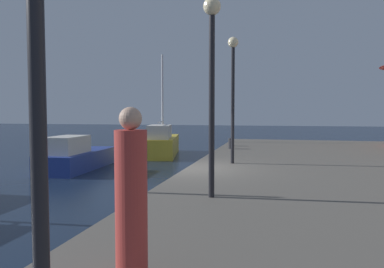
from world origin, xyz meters
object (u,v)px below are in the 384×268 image
Objects in this scene: lamp_post_mid_promenade at (212,61)px; bollard_south at (231,142)px; person_far_corner at (131,198)px; sailboat_yellow at (162,143)px; bollard_north at (231,145)px; lamp_post_far_end at (233,77)px; motorboat_blue at (76,157)px.

bollard_south is (-1.01, 11.71, -2.59)m from lamp_post_mid_promenade.
person_far_corner is (-0.18, -3.89, -1.95)m from lamp_post_mid_promenade.
bollard_north is at bearing -34.96° from sailboat_yellow.
lamp_post_mid_promenade is at bearing -68.42° from sailboat_yellow.
lamp_post_far_end is 5.78m from bollard_north.
motorboat_blue is at bearing 134.98° from lamp_post_mid_promenade.
motorboat_blue is 1.21× the size of lamp_post_mid_promenade.
lamp_post_far_end is 10.70× the size of bollard_north.
bollard_north is 14.14m from person_far_corner.
sailboat_yellow is 4.56m from bollard_south.
lamp_post_mid_promenade is at bearing -45.02° from motorboat_blue.
sailboat_yellow is 1.40× the size of lamp_post_far_end.
lamp_post_mid_promenade is 10.14× the size of bollard_north.
sailboat_yellow is 1.47× the size of lamp_post_mid_promenade.
bollard_south is at bearing 97.39° from lamp_post_far_end.
person_far_corner is (-0.02, -9.06, -2.08)m from lamp_post_far_end.
sailboat_yellow reaches higher than person_far_corner.
sailboat_yellow is 14.94× the size of bollard_south.
motorboat_blue is 8.17m from lamp_post_far_end.
person_far_corner is at bearing -90.11° from lamp_post_far_end.
lamp_post_far_end is (7.20, -2.21, 3.16)m from motorboat_blue.
lamp_post_far_end reaches higher than bollard_south.
bollard_north is at bearing 92.61° from person_far_corner.
lamp_post_far_end is at bearing -82.61° from bollard_south.
motorboat_blue is 7.71m from bollard_south.
lamp_post_far_end is (-0.17, 5.17, 0.13)m from lamp_post_mid_promenade.
bollard_south is at bearing 93.05° from person_far_corner.
bollard_south is 0.22× the size of person_far_corner.
motorboat_blue reaches higher than bollard_north.
bollard_north is 1.00× the size of bollard_south.
motorboat_blue is 0.82× the size of sailboat_yellow.
lamp_post_far_end is at bearing 89.89° from person_far_corner.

